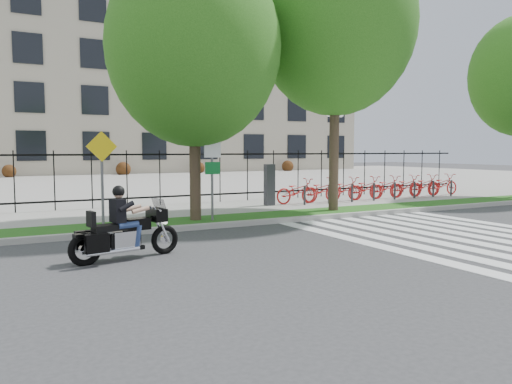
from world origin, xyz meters
name	(u,v)px	position (x,y,z in m)	size (l,w,h in m)	color
ground	(296,256)	(0.00, 0.00, 0.00)	(120.00, 120.00, 0.00)	#313133
curb	(216,225)	(0.00, 4.10, 0.07)	(60.00, 0.20, 0.15)	#9E9C94
grass_verge	(204,222)	(0.00, 4.95, 0.07)	(60.00, 1.50, 0.15)	#1D5615
sidewalk	(176,212)	(0.00, 7.45, 0.07)	(60.00, 3.50, 0.15)	gray
plaza	(87,183)	(0.00, 25.00, 0.05)	(80.00, 34.00, 0.10)	gray
crosswalk_stripes	(458,236)	(4.83, 0.00, 0.01)	(5.70, 8.00, 0.01)	silver
iron_fence	(160,178)	(0.00, 9.20, 1.15)	(30.00, 0.06, 2.00)	black
office_building	(49,70)	(0.00, 44.92, 9.97)	(60.00, 21.90, 20.15)	#AA9D89
lamp_post_right	(335,129)	(10.00, 12.00, 3.21)	(1.06, 0.70, 4.25)	black
street_tree_1	(194,46)	(-0.27, 4.95, 5.07)	(4.92, 4.92, 7.75)	#31231B
street_tree_2	(336,23)	(4.66, 4.95, 6.28)	(5.23, 5.23, 9.15)	#31231B
bike_share_station	(375,187)	(8.45, 7.20, 0.63)	(9.98, 0.85, 1.50)	#2D2D33
sign_pole_regulatory	(212,165)	(0.11, 4.58, 1.74)	(0.50, 0.09, 2.50)	#59595B
sign_pole_warning	(102,166)	(-2.94, 4.58, 1.74)	(0.78, 0.09, 2.49)	#59595B
motorcycle_rider	(126,230)	(-3.15, 1.29, 0.59)	(2.28, 0.89, 1.78)	black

